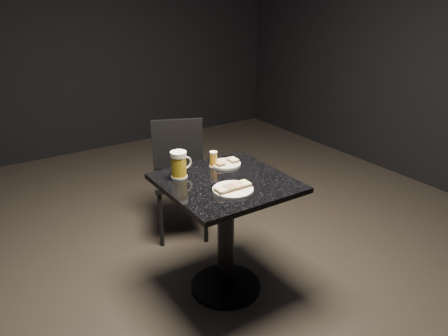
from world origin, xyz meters
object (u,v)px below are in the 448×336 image
Objects in this scene: table at (226,218)px; beer_mug at (179,164)px; plate_large at (233,190)px; chair at (180,170)px; plate_small at (226,164)px; beer_tumbler at (214,159)px.

beer_mug reaches higher than table.
beer_mug is at bearing 115.56° from plate_large.
chair is at bearing 81.61° from table.
table is 4.75× the size of beer_mug.
beer_tumbler reaches higher than plate_small.
plate_small is (0.17, 0.33, 0.00)m from plate_large.
plate_small is 0.67m from chair.
beer_tumbler is at bearing 6.62° from beer_mug.
plate_large is at bearing -64.44° from beer_mug.
plate_large is at bearing -117.86° from plate_small.
chair is at bearing 90.85° from plate_small.
plate_large is 1.41× the size of beer_mug.
beer_mug is at bearing -179.14° from plate_small.
plate_small is 0.21× the size of chair.
plate_large reaches higher than table.
table is at bearing 71.89° from plate_large.
beer_mug is (-0.15, 0.32, 0.07)m from plate_large.
plate_small is 0.09m from beer_tumbler.
plate_large is at bearing -99.83° from chair.
chair is (-0.01, 0.62, -0.26)m from plate_small.
beer_mug reaches higher than plate_large.
chair is at bearing 83.52° from beer_tumbler.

